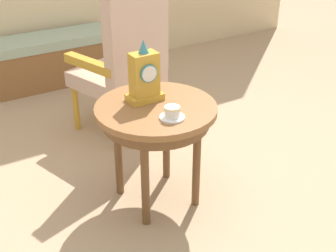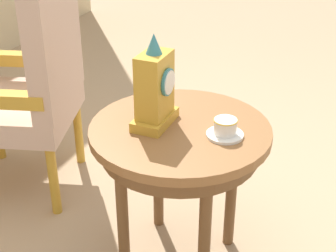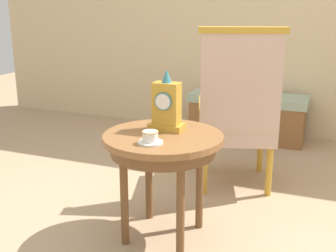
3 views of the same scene
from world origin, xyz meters
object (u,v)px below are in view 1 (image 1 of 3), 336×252
object	(u,v)px
side_table	(156,119)
mantel_clock	(144,77)
teacup_left	(172,113)
armchair	(126,56)
window_bench	(52,59)

from	to	relation	value
side_table	mantel_clock	world-z (taller)	mantel_clock
teacup_left	armchair	size ratio (longest dim) A/B	0.11
mantel_clock	window_bench	world-z (taller)	mantel_clock
teacup_left	window_bench	bearing A→B (deg)	88.38
teacup_left	mantel_clock	xyz separation A→B (m)	(-0.01, 0.26, 0.11)
side_table	armchair	size ratio (longest dim) A/B	0.57
armchair	window_bench	distance (m)	1.26
side_table	window_bench	world-z (taller)	side_table
armchair	window_bench	bearing A→B (deg)	97.81
side_table	mantel_clock	bearing A→B (deg)	100.00
teacup_left	mantel_clock	distance (m)	0.28
side_table	window_bench	size ratio (longest dim) A/B	0.58
teacup_left	armchair	world-z (taller)	armchair
teacup_left	armchair	bearing A→B (deg)	76.89
window_bench	side_table	bearing A→B (deg)	-91.70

